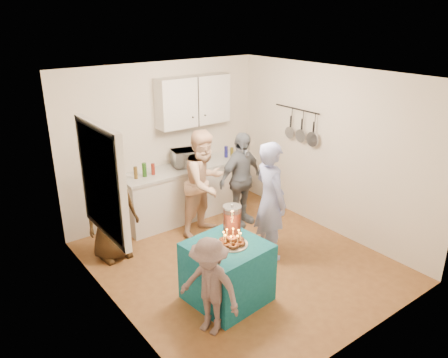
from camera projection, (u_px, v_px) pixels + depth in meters
floor at (239, 261)px, 6.21m from camera, size 4.00×4.00×0.00m
ceiling at (241, 76)px, 5.27m from camera, size 4.00×4.00×0.00m
back_wall at (164, 142)px, 7.23m from camera, size 3.60×3.60×0.00m
left_wall at (111, 212)px, 4.73m from camera, size 4.00×4.00×0.00m
right_wall at (330, 151)px, 6.75m from camera, size 4.00×4.00×0.00m
window_night at (101, 181)px, 4.88m from camera, size 0.04×1.00×1.20m
counter at (186, 193)px, 7.44m from camera, size 2.20×0.58×0.86m
countertop at (185, 168)px, 7.27m from camera, size 2.24×0.62×0.05m
upper_cabinet at (193, 101)px, 7.17m from camera, size 1.30×0.30×0.80m
pot_rack at (295, 124)px, 7.12m from camera, size 0.12×1.00×0.60m
microwave at (188, 158)px, 7.25m from camera, size 0.57×0.45×0.28m
party_table at (227, 272)px, 5.28m from camera, size 0.93×0.93×0.76m
donut_cake at (232, 238)px, 5.11m from camera, size 0.38×0.38×0.18m
punch_jar at (232, 220)px, 5.36m from camera, size 0.22×0.22×0.34m
man_birthday at (270, 201)px, 6.09m from camera, size 0.51×0.69×1.71m
woman_back_left at (110, 209)px, 6.06m from camera, size 0.77×0.53×1.53m
woman_back_center at (205, 183)px, 6.74m from camera, size 0.96×0.84×1.69m
woman_back_right at (241, 180)px, 7.05m from camera, size 0.96×0.50×1.56m
child_near_left at (209, 287)px, 4.67m from camera, size 0.66×0.84×1.15m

